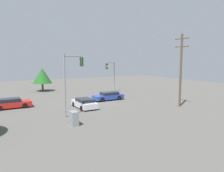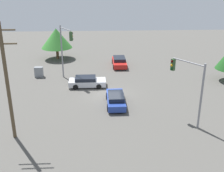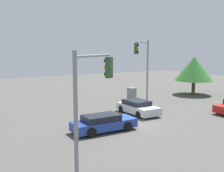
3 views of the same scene
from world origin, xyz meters
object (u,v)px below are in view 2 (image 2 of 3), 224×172
at_px(sedan_blue, 179,95).
at_px(electrical_cabinet, 140,81).
at_px(sedan_silver, 123,91).
at_px(traffic_signal_main, 90,90).
at_px(traffic_signal_cross, 131,68).
at_px(sedan_red, 107,105).

xyz_separation_m(sedan_blue, electrical_cabinet, (2.78, -9.98, -0.07)).
distance_m(sedan_blue, electrical_cabinet, 10.36).
height_order(sedan_silver, traffic_signal_main, traffic_signal_main).
bearing_deg(sedan_blue, traffic_signal_cross, 43.71).
bearing_deg(traffic_signal_main, traffic_signal_cross, 12.61).
bearing_deg(traffic_signal_main, sedan_blue, -21.16).
xyz_separation_m(sedan_silver, traffic_signal_main, (7.41, 8.57, 3.78)).
bearing_deg(sedan_red, traffic_signal_cross, -132.15).
height_order(traffic_signal_main, electrical_cabinet, traffic_signal_main).
bearing_deg(sedan_silver, traffic_signal_cross, 133.84).
height_order(sedan_blue, traffic_signal_main, traffic_signal_main).
bearing_deg(sedan_red, traffic_signal_main, 48.27).
relative_size(sedan_red, traffic_signal_cross, 0.65).
height_order(sedan_blue, electrical_cabinet, sedan_blue).
xyz_separation_m(sedan_silver, sedan_red, (4.56, 5.38, 0.02)).
relative_size(sedan_silver, sedan_blue, 1.03).
bearing_deg(traffic_signal_cross, sedan_red, 7.61).
height_order(sedan_silver, sedan_blue, sedan_blue).
height_order(sedan_silver, electrical_cabinet, sedan_silver).
xyz_separation_m(traffic_signal_cross, electrical_cabinet, (-3.65, -3.25, -3.87)).
bearing_deg(electrical_cabinet, sedan_red, 45.87).
relative_size(traffic_signal_main, traffic_signal_cross, 1.00).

